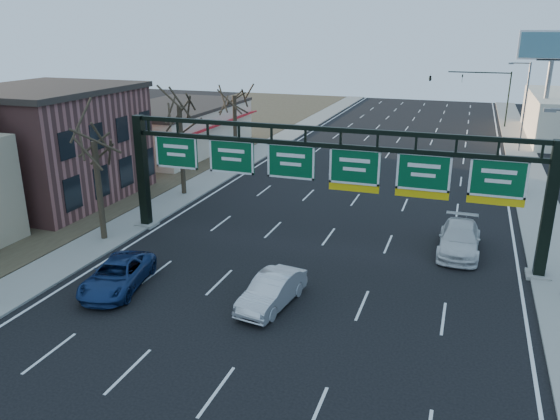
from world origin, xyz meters
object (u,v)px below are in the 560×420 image
at_px(sign_gantry, 325,172).
at_px(car_silver_sedan, 272,291).
at_px(car_white_wagon, 459,239).
at_px(car_blue_suv, 117,275).

relative_size(sign_gantry, car_silver_sedan, 5.44).
bearing_deg(car_white_wagon, car_silver_sedan, -129.43).
distance_m(car_blue_suv, car_white_wagon, 18.88).
bearing_deg(car_white_wagon, car_blue_suv, -146.10).
height_order(car_silver_sedan, car_white_wagon, car_white_wagon).
bearing_deg(car_silver_sedan, car_white_wagon, 58.10).
bearing_deg(car_blue_suv, car_white_wagon, 22.33).
xyz_separation_m(car_blue_suv, car_white_wagon, (15.77, 10.38, 0.08)).
height_order(sign_gantry, car_white_wagon, sign_gantry).
distance_m(sign_gantry, car_blue_suv, 12.33).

